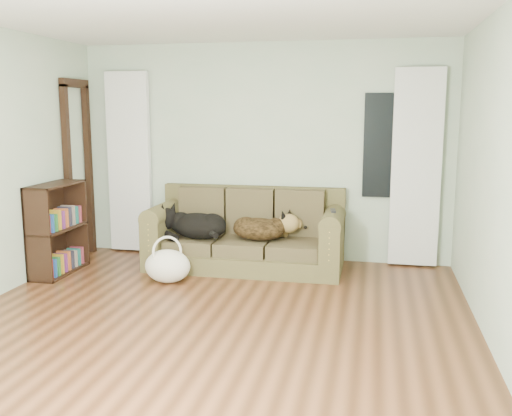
% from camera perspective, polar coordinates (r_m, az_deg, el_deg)
% --- Properties ---
extents(floor, '(5.00, 5.00, 0.00)m').
position_cam_1_polar(floor, '(4.84, -5.25, -12.20)').
color(floor, '#432513').
rests_on(floor, ground).
extents(ceiling, '(5.00, 5.00, 0.00)m').
position_cam_1_polar(ceiling, '(4.56, -5.79, 19.73)').
color(ceiling, white).
rests_on(ceiling, ground).
extents(wall_back, '(4.50, 0.04, 2.60)m').
position_cam_1_polar(wall_back, '(6.93, 0.66, 5.59)').
color(wall_back, '#B2C0A8').
rests_on(wall_back, ground).
extents(wall_right, '(0.04, 5.00, 2.60)m').
position_cam_1_polar(wall_right, '(4.41, 23.68, 2.33)').
color(wall_right, '#B2C0A8').
rests_on(wall_right, ground).
extents(curtain_left, '(0.55, 0.08, 2.25)m').
position_cam_1_polar(curtain_left, '(7.39, -12.54, 4.45)').
color(curtain_left, white).
rests_on(curtain_left, ground).
extents(curtain_right, '(0.55, 0.08, 2.25)m').
position_cam_1_polar(curtain_right, '(6.75, 15.72, 3.83)').
color(curtain_right, white).
rests_on(curtain_right, ground).
extents(window_pane, '(0.50, 0.03, 1.20)m').
position_cam_1_polar(window_pane, '(6.77, 12.82, 6.09)').
color(window_pane, black).
rests_on(window_pane, wall_back).
extents(door_casing, '(0.07, 0.60, 2.10)m').
position_cam_1_polar(door_casing, '(7.30, -17.30, 3.39)').
color(door_casing, black).
rests_on(door_casing, ground).
extents(sofa, '(2.22, 0.96, 0.91)m').
position_cam_1_polar(sofa, '(6.56, -1.05, -2.15)').
color(sofa, '#494527').
rests_on(sofa, floor).
extents(dog_black_lab, '(0.83, 0.70, 0.30)m').
position_cam_1_polar(dog_black_lab, '(6.61, -6.15, -1.86)').
color(dog_black_lab, black).
rests_on(dog_black_lab, sofa).
extents(dog_shepherd, '(0.68, 0.53, 0.28)m').
position_cam_1_polar(dog_shepherd, '(6.47, 0.63, -1.96)').
color(dog_shepherd, black).
rests_on(dog_shepherd, sofa).
extents(tv_remote, '(0.08, 0.20, 0.02)m').
position_cam_1_polar(tv_remote, '(6.23, 7.72, -0.26)').
color(tv_remote, black).
rests_on(tv_remote, sofa).
extents(tote_bag, '(0.60, 0.54, 0.36)m').
position_cam_1_polar(tote_bag, '(6.13, -8.83, -5.92)').
color(tote_bag, white).
rests_on(tote_bag, floor).
extents(bookshelf, '(0.37, 0.83, 1.01)m').
position_cam_1_polar(bookshelf, '(6.70, -19.23, -2.02)').
color(bookshelf, black).
rests_on(bookshelf, floor).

